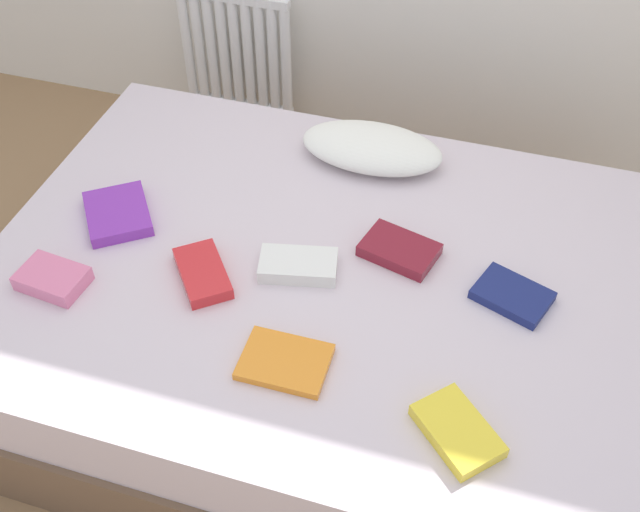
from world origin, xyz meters
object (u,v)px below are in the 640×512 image
(textbook_orange, at_px, (285,362))
(pillow, at_px, (372,148))
(bed, at_px, (316,317))
(textbook_purple, at_px, (118,214))
(radiator, at_px, (236,53))
(textbook_white, at_px, (298,265))
(textbook_navy, at_px, (512,295))
(textbook_pink, at_px, (53,279))
(textbook_maroon, at_px, (399,250))
(textbook_yellow, at_px, (457,431))
(textbook_red, at_px, (203,273))

(textbook_orange, bearing_deg, pillow, 89.08)
(bed, xyz_separation_m, textbook_purple, (-0.66, 0.01, 0.27))
(radiator, distance_m, textbook_white, 1.43)
(textbook_navy, distance_m, textbook_pink, 1.33)
(textbook_white, xyz_separation_m, textbook_maroon, (0.27, 0.15, -0.00))
(textbook_pink, bearing_deg, pillow, 54.43)
(textbook_maroon, bearing_deg, textbook_navy, 1.47)
(textbook_navy, relative_size, textbook_maroon, 0.93)
(radiator, xyz_separation_m, pillow, (0.77, -0.67, 0.15))
(textbook_yellow, xyz_separation_m, textbook_orange, (-0.47, 0.08, -0.01))
(pillow, height_order, textbook_navy, pillow)
(textbook_red, bearing_deg, textbook_purple, -152.15)
(textbook_red, relative_size, textbook_purple, 0.96)
(bed, height_order, textbook_purple, textbook_purple)
(textbook_navy, bearing_deg, radiator, 158.40)
(textbook_red, distance_m, textbook_maroon, 0.59)
(radiator, bearing_deg, textbook_white, -60.81)
(bed, relative_size, textbook_yellow, 9.16)
(pillow, bearing_deg, textbook_orange, -90.22)
(textbook_orange, bearing_deg, textbook_purple, 150.02)
(textbook_red, distance_m, textbook_purple, 0.39)
(radiator, height_order, textbook_navy, radiator)
(radiator, relative_size, textbook_navy, 2.71)
(textbook_maroon, bearing_deg, textbook_yellow, -49.74)
(textbook_yellow, relative_size, textbook_orange, 0.95)
(textbook_pink, xyz_separation_m, textbook_maroon, (0.94, 0.41, -0.00))
(pillow, distance_m, textbook_orange, 0.91)
(bed, distance_m, textbook_yellow, 0.74)
(bed, height_order, textbook_pink, textbook_pink)
(textbook_white, relative_size, textbook_maroon, 1.03)
(textbook_red, bearing_deg, bed, 79.57)
(bed, relative_size, textbook_red, 8.87)
(textbook_yellow, bearing_deg, bed, -178.69)
(textbook_white, relative_size, textbook_purple, 0.97)
(bed, relative_size, textbook_purple, 8.48)
(radiator, xyz_separation_m, textbook_maroon, (0.97, -1.09, 0.11))
(radiator, xyz_separation_m, textbook_pink, (0.03, -1.51, 0.12))
(radiator, relative_size, textbook_maroon, 2.54)
(textbook_white, height_order, textbook_pink, textbook_pink)
(textbook_pink, distance_m, textbook_maroon, 1.02)
(textbook_orange, height_order, textbook_red, textbook_red)
(textbook_red, bearing_deg, textbook_pink, -107.82)
(radiator, height_order, textbook_pink, radiator)
(bed, height_order, textbook_orange, textbook_orange)
(bed, bearing_deg, textbook_pink, -156.49)
(bed, bearing_deg, textbook_maroon, 24.88)
(pillow, xyz_separation_m, textbook_purple, (-0.70, -0.53, -0.03))
(bed, relative_size, textbook_white, 8.77)
(textbook_yellow, relative_size, textbook_maroon, 0.99)
(radiator, bearing_deg, textbook_red, -72.12)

